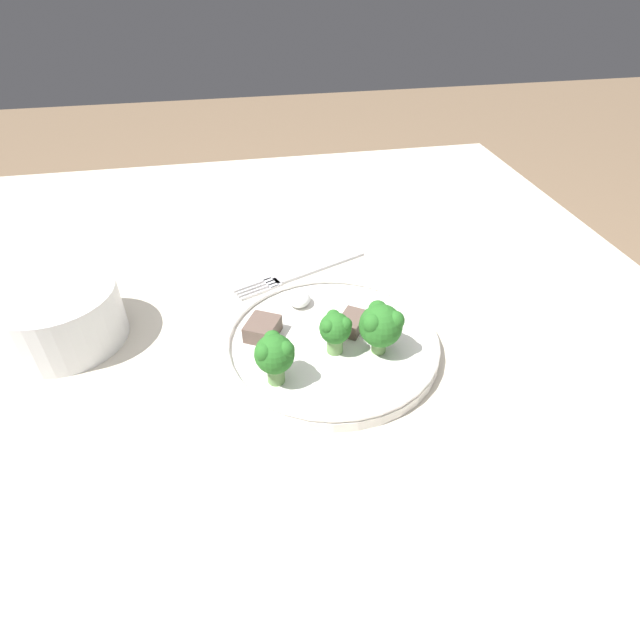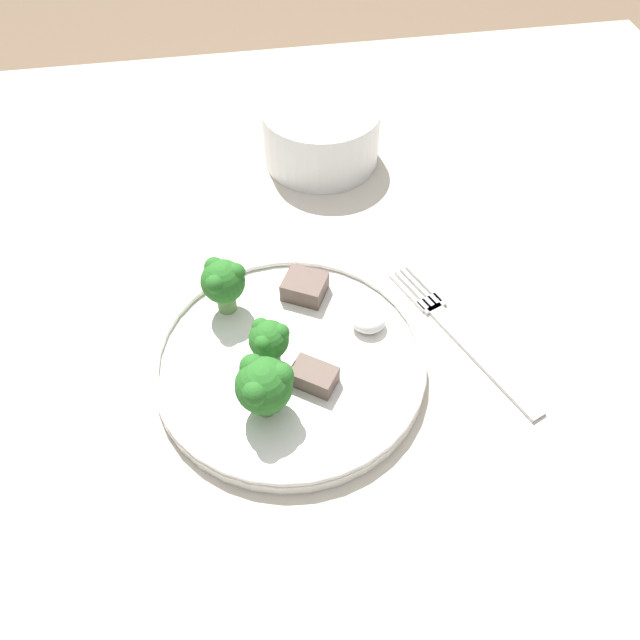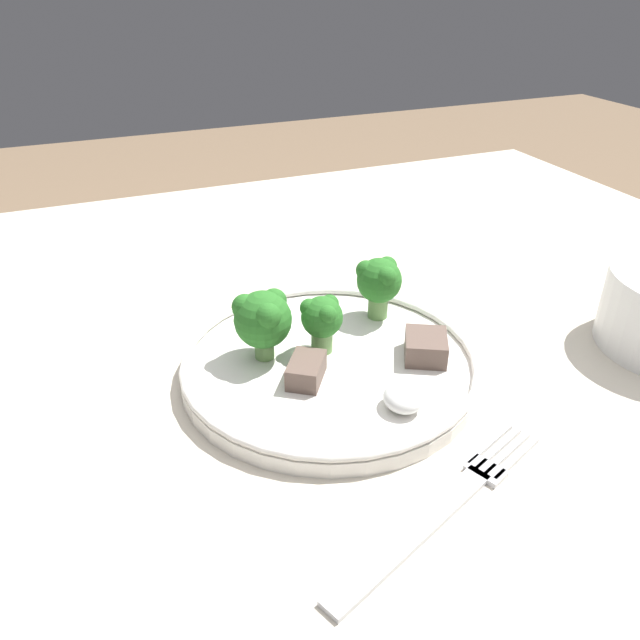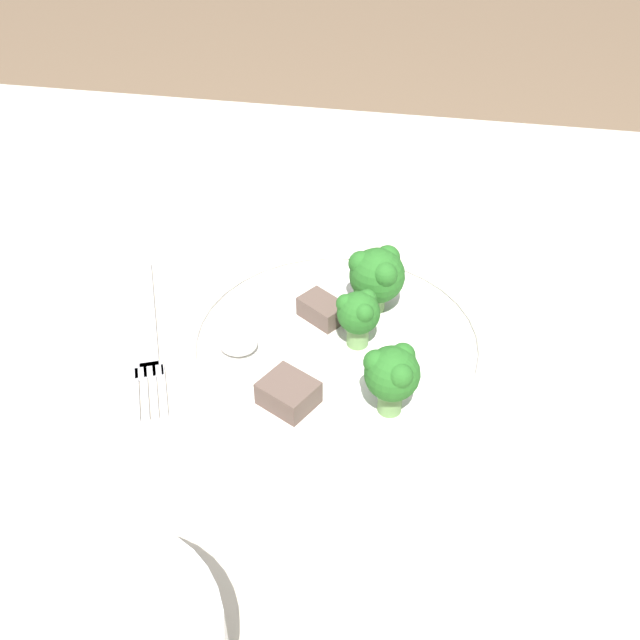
# 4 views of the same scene
# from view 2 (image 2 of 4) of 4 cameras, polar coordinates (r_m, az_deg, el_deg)

# --- Properties ---
(ground_plane) EXTENTS (8.00, 8.00, 0.00)m
(ground_plane) POSITION_cam_2_polar(r_m,az_deg,el_deg) (1.25, 0.86, -21.98)
(ground_plane) COLOR #7F664C
(table) EXTENTS (1.09, 1.01, 0.75)m
(table) POSITION_cam_2_polar(r_m,az_deg,el_deg) (0.66, 1.51, -5.43)
(table) COLOR beige
(table) RESTS_ON ground_plane
(dinner_plate) EXTENTS (0.23, 0.23, 0.02)m
(dinner_plate) POSITION_cam_2_polar(r_m,az_deg,el_deg) (0.54, -2.74, -3.84)
(dinner_plate) COLOR white
(dinner_plate) RESTS_ON table
(fork) EXTENTS (0.09, 0.19, 0.00)m
(fork) POSITION_cam_2_polar(r_m,az_deg,el_deg) (0.58, 12.96, -1.65)
(fork) COLOR silver
(fork) RESTS_ON table
(cream_bowl) EXTENTS (0.13, 0.13, 0.07)m
(cream_bowl) POSITION_cam_2_polar(r_m,az_deg,el_deg) (0.74, 0.10, 16.50)
(cream_bowl) COLOR white
(cream_bowl) RESTS_ON table
(broccoli_floret_near_rim_left) EXTENTS (0.05, 0.05, 0.06)m
(broccoli_floret_near_rim_left) POSITION_cam_2_polar(r_m,az_deg,el_deg) (0.48, -5.17, -5.92)
(broccoli_floret_near_rim_left) COLOR #709E56
(broccoli_floret_near_rim_left) RESTS_ON dinner_plate
(broccoli_floret_center_left) EXTENTS (0.03, 0.03, 0.05)m
(broccoli_floret_center_left) POSITION_cam_2_polar(r_m,az_deg,el_deg) (0.51, -4.70, -1.87)
(broccoli_floret_center_left) COLOR #709E56
(broccoli_floret_center_left) RESTS_ON dinner_plate
(broccoli_floret_back_left) EXTENTS (0.04, 0.04, 0.06)m
(broccoli_floret_back_left) POSITION_cam_2_polar(r_m,az_deg,el_deg) (0.55, -8.86, 3.49)
(broccoli_floret_back_left) COLOR #709E56
(broccoli_floret_back_left) RESTS_ON dinner_plate
(meat_slice_front_slice) EXTENTS (0.05, 0.05, 0.02)m
(meat_slice_front_slice) POSITION_cam_2_polar(r_m,az_deg,el_deg) (0.58, -1.41, 3.06)
(meat_slice_front_slice) COLOR brown
(meat_slice_front_slice) RESTS_ON dinner_plate
(meat_slice_middle_slice) EXTENTS (0.04, 0.04, 0.02)m
(meat_slice_middle_slice) POSITION_cam_2_polar(r_m,az_deg,el_deg) (0.51, -0.57, -5.17)
(meat_slice_middle_slice) COLOR brown
(meat_slice_middle_slice) RESTS_ON dinner_plate
(sauce_dollop) EXTENTS (0.03, 0.03, 0.02)m
(sauce_dollop) POSITION_cam_2_polar(r_m,az_deg,el_deg) (0.55, 4.49, -0.06)
(sauce_dollop) COLOR white
(sauce_dollop) RESTS_ON dinner_plate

